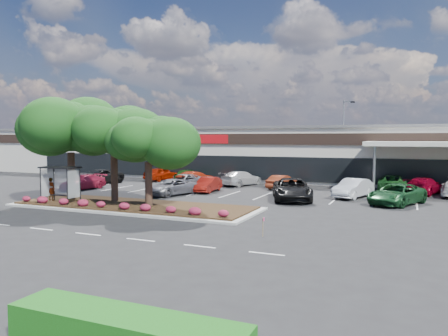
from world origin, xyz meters
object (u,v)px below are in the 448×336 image
at_px(survey_stake, 263,224).
at_px(car_1, 83,182).
at_px(light_pole, 344,146).
at_px(car_0, 99,177).

relative_size(survey_stake, car_1, 0.21).
bearing_deg(survey_stake, car_1, 150.89).
bearing_deg(survey_stake, light_pole, 90.17).
bearing_deg(light_pole, car_1, -142.98).
bearing_deg(car_1, light_pole, 46.67).
relative_size(light_pole, car_0, 1.64).
distance_m(light_pole, car_1, 27.87).
relative_size(car_0, car_1, 1.16).
distance_m(light_pole, survey_stake, 29.21).
xyz_separation_m(light_pole, car_0, (-23.90, -12.13, -3.22)).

